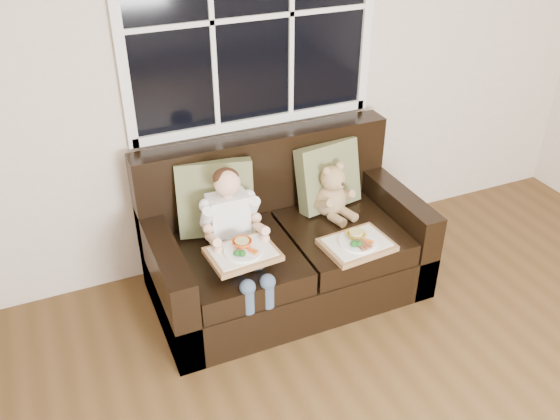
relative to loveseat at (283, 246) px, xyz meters
name	(u,v)px	position (x,y,z in m)	size (l,w,h in m)	color
window_back	(252,17)	(0.00, 0.46, 1.34)	(1.62, 0.04, 1.37)	black
loveseat	(283,246)	(0.00, 0.00, 0.00)	(1.70, 0.92, 0.96)	black
pillow_left	(215,198)	(-0.39, 0.15, 0.37)	(0.50, 0.32, 0.48)	olive
pillow_right	(328,176)	(0.39, 0.15, 0.36)	(0.46, 0.27, 0.45)	olive
child	(234,227)	(-0.36, -0.11, 0.31)	(0.34, 0.58, 0.78)	white
teddy_bear	(332,194)	(0.36, 0.03, 0.29)	(0.25, 0.31, 0.38)	tan
tray_left	(243,252)	(-0.38, -0.30, 0.26)	(0.40, 0.32, 0.09)	olive
tray_right	(357,243)	(0.32, -0.37, 0.17)	(0.43, 0.34, 0.09)	olive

